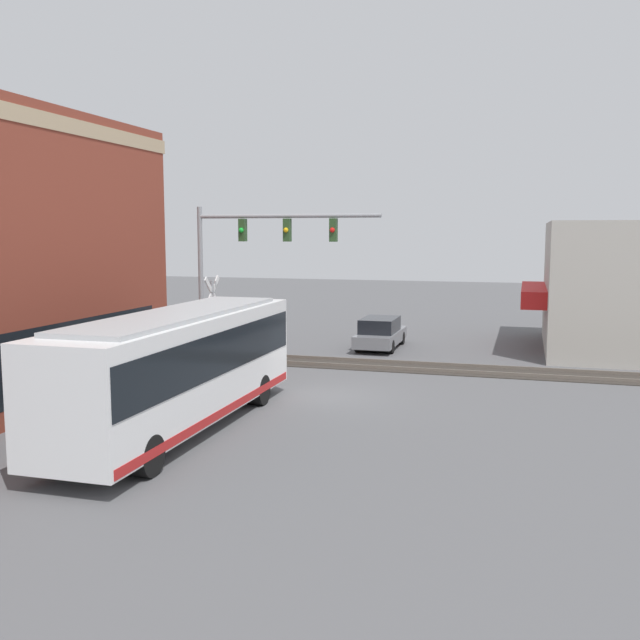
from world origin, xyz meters
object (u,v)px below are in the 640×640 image
at_px(parked_car_grey, 380,334).
at_px(city_bus, 180,365).
at_px(pedestrian_at_crossing, 234,345).
at_px(crossing_signal, 212,311).

bearing_deg(parked_car_grey, city_bus, 170.69).
xyz_separation_m(city_bus, pedestrian_at_crossing, (10.03, 2.61, -1.06)).
relative_size(city_bus, crossing_signal, 2.95).
distance_m(crossing_signal, pedestrian_at_crossing, 1.74).
distance_m(parked_car_grey, pedestrian_at_crossing, 7.82).
distance_m(city_bus, pedestrian_at_crossing, 10.41).
height_order(city_bus, crossing_signal, crossing_signal).
bearing_deg(pedestrian_at_crossing, city_bus, -165.42).
distance_m(crossing_signal, parked_car_grey, 8.83).
bearing_deg(crossing_signal, pedestrian_at_crossing, -60.60).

